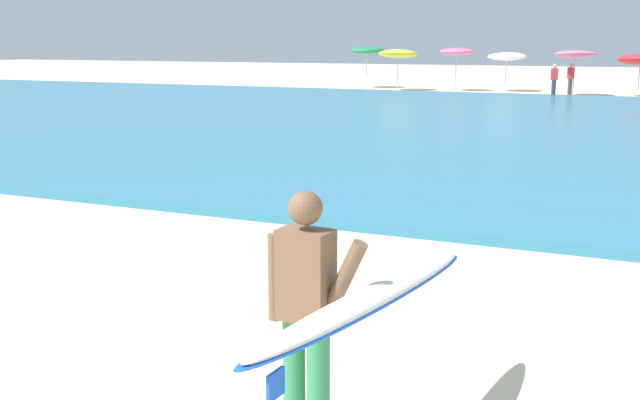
% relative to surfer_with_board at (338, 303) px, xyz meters
% --- Properties ---
extents(ground_plane, '(160.00, 160.00, 0.00)m').
position_rel_surfer_with_board_xyz_m(ground_plane, '(-2.38, -0.16, -1.03)').
color(ground_plane, beige).
extents(sea, '(120.00, 28.00, 0.14)m').
position_rel_surfer_with_board_xyz_m(sea, '(-2.38, 19.46, -0.96)').
color(sea, teal).
rests_on(sea, ground).
extents(surfer_with_board, '(1.05, 2.93, 1.73)m').
position_rel_surfer_with_board_xyz_m(surfer_with_board, '(0.00, 0.00, 0.00)').
color(surfer_with_board, '#338E56').
rests_on(surfer_with_board, ground).
extents(beach_umbrella_0, '(1.93, 1.95, 2.41)m').
position_rel_surfer_with_board_xyz_m(beach_umbrella_0, '(-13.45, 36.98, 1.10)').
color(beach_umbrella_0, beige).
rests_on(beach_umbrella_0, ground).
extents(beach_umbrella_1, '(2.09, 2.11, 2.24)m').
position_rel_surfer_with_board_xyz_m(beach_umbrella_1, '(-11.12, 35.50, 0.93)').
color(beach_umbrella_1, beige).
rests_on(beach_umbrella_1, ground).
extents(beach_umbrella_2, '(1.81, 1.82, 2.30)m').
position_rel_surfer_with_board_xyz_m(beach_umbrella_2, '(-8.09, 36.28, 1.05)').
color(beach_umbrella_2, beige).
rests_on(beach_umbrella_2, ground).
extents(beach_umbrella_3, '(2.00, 2.03, 2.11)m').
position_rel_surfer_with_board_xyz_m(beach_umbrella_3, '(-5.56, 37.04, 0.80)').
color(beach_umbrella_3, beige).
rests_on(beach_umbrella_3, ground).
extents(beach_umbrella_4, '(1.95, 1.97, 2.26)m').
position_rel_surfer_with_board_xyz_m(beach_umbrella_4, '(-1.90, 35.04, 0.97)').
color(beach_umbrella_4, beige).
rests_on(beach_umbrella_4, ground).
extents(beachgoer_near_row_left, '(0.32, 0.20, 1.58)m').
position_rel_surfer_with_board_xyz_m(beachgoer_near_row_left, '(-2.05, 34.94, -0.19)').
color(beachgoer_near_row_left, '#383842').
rests_on(beachgoer_near_row_left, ground).
extents(beachgoer_near_row_mid, '(0.32, 0.20, 1.58)m').
position_rel_surfer_with_board_xyz_m(beachgoer_near_row_mid, '(-2.63, 33.30, -0.19)').
color(beachgoer_near_row_mid, '#383842').
rests_on(beachgoer_near_row_mid, ground).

